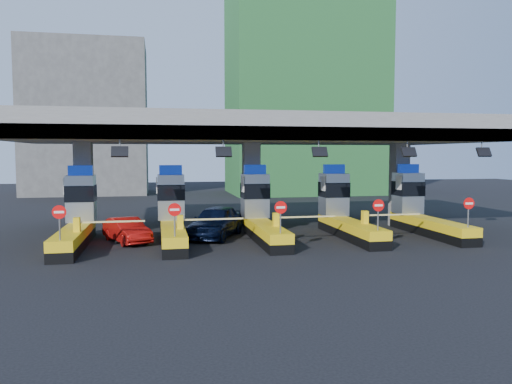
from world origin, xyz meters
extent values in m
plane|color=black|center=(0.00, 0.00, 0.00)|extent=(120.00, 120.00, 0.00)
cube|color=slate|center=(0.00, 3.00, 6.25)|extent=(28.00, 12.00, 1.50)
cube|color=#4C4C49|center=(0.00, -2.70, 5.85)|extent=(28.00, 0.60, 0.70)
cube|color=slate|center=(-10.00, 3.00, 2.75)|extent=(1.00, 1.00, 5.50)
cube|color=slate|center=(0.00, 3.00, 2.75)|extent=(1.00, 1.00, 5.50)
cube|color=slate|center=(10.00, 3.00, 2.75)|extent=(1.00, 1.00, 5.50)
cylinder|color=slate|center=(-7.50, -2.70, 5.25)|extent=(0.06, 0.06, 0.50)
cube|color=black|center=(-7.50, -2.90, 4.90)|extent=(0.80, 0.38, 0.54)
cylinder|color=slate|center=(-2.50, -2.70, 5.25)|extent=(0.06, 0.06, 0.50)
cube|color=black|center=(-2.50, -2.90, 4.90)|extent=(0.80, 0.38, 0.54)
cylinder|color=slate|center=(2.50, -2.70, 5.25)|extent=(0.06, 0.06, 0.50)
cube|color=black|center=(2.50, -2.90, 4.90)|extent=(0.80, 0.38, 0.54)
cylinder|color=slate|center=(7.50, -2.70, 5.25)|extent=(0.06, 0.06, 0.50)
cube|color=black|center=(7.50, -2.90, 4.90)|extent=(0.80, 0.38, 0.54)
cylinder|color=slate|center=(12.00, -2.70, 5.25)|extent=(0.06, 0.06, 0.50)
cube|color=black|center=(12.00, -2.90, 4.90)|extent=(0.80, 0.38, 0.54)
cube|color=black|center=(-10.00, -1.00, 0.25)|extent=(1.20, 8.00, 0.50)
cube|color=#E5B70C|center=(-10.00, -1.00, 0.75)|extent=(1.20, 8.00, 0.50)
cube|color=#9EA3A8|center=(-10.00, 1.80, 2.30)|extent=(1.50, 1.50, 2.60)
cube|color=black|center=(-10.00, 1.78, 2.60)|extent=(1.56, 1.56, 0.90)
cube|color=#0C2DBF|center=(-10.00, 1.80, 3.88)|extent=(1.30, 0.35, 0.55)
cube|color=white|center=(-10.80, 1.50, 3.00)|extent=(0.06, 0.70, 0.90)
cylinder|color=slate|center=(-10.00, -4.60, 1.65)|extent=(0.07, 0.07, 1.30)
cylinder|color=red|center=(-10.00, -4.63, 2.25)|extent=(0.60, 0.04, 0.60)
cube|color=white|center=(-10.00, -4.65, 2.25)|extent=(0.42, 0.02, 0.10)
cube|color=#E5B70C|center=(-9.65, -2.20, 1.35)|extent=(0.30, 0.35, 0.70)
cube|color=white|center=(-8.00, -2.20, 1.45)|extent=(3.20, 0.08, 0.08)
cube|color=black|center=(-5.00, -1.00, 0.25)|extent=(1.20, 8.00, 0.50)
cube|color=#E5B70C|center=(-5.00, -1.00, 0.75)|extent=(1.20, 8.00, 0.50)
cube|color=#9EA3A8|center=(-5.00, 1.80, 2.30)|extent=(1.50, 1.50, 2.60)
cube|color=black|center=(-5.00, 1.78, 2.60)|extent=(1.56, 1.56, 0.90)
cube|color=#0C2DBF|center=(-5.00, 1.80, 3.88)|extent=(1.30, 0.35, 0.55)
cube|color=white|center=(-5.80, 1.50, 3.00)|extent=(0.06, 0.70, 0.90)
cylinder|color=slate|center=(-5.00, -4.60, 1.65)|extent=(0.07, 0.07, 1.30)
cylinder|color=red|center=(-5.00, -4.63, 2.25)|extent=(0.60, 0.04, 0.60)
cube|color=white|center=(-5.00, -4.65, 2.25)|extent=(0.42, 0.02, 0.10)
cube|color=#E5B70C|center=(-4.65, -2.20, 1.35)|extent=(0.30, 0.35, 0.70)
cube|color=white|center=(-3.00, -2.20, 1.45)|extent=(3.20, 0.08, 0.08)
cube|color=black|center=(0.00, -1.00, 0.25)|extent=(1.20, 8.00, 0.50)
cube|color=#E5B70C|center=(0.00, -1.00, 0.75)|extent=(1.20, 8.00, 0.50)
cube|color=#9EA3A8|center=(0.00, 1.80, 2.30)|extent=(1.50, 1.50, 2.60)
cube|color=black|center=(0.00, 1.78, 2.60)|extent=(1.56, 1.56, 0.90)
cube|color=#0C2DBF|center=(0.00, 1.80, 3.88)|extent=(1.30, 0.35, 0.55)
cube|color=white|center=(-0.80, 1.50, 3.00)|extent=(0.06, 0.70, 0.90)
cylinder|color=slate|center=(0.00, -4.60, 1.65)|extent=(0.07, 0.07, 1.30)
cylinder|color=red|center=(0.00, -4.63, 2.25)|extent=(0.60, 0.04, 0.60)
cube|color=white|center=(0.00, -4.65, 2.25)|extent=(0.42, 0.02, 0.10)
cube|color=#E5B70C|center=(0.35, -2.20, 1.35)|extent=(0.30, 0.35, 0.70)
cube|color=white|center=(2.00, -2.20, 1.45)|extent=(3.20, 0.08, 0.08)
cube|color=black|center=(5.00, -1.00, 0.25)|extent=(1.20, 8.00, 0.50)
cube|color=#E5B70C|center=(5.00, -1.00, 0.75)|extent=(1.20, 8.00, 0.50)
cube|color=#9EA3A8|center=(5.00, 1.80, 2.30)|extent=(1.50, 1.50, 2.60)
cube|color=black|center=(5.00, 1.78, 2.60)|extent=(1.56, 1.56, 0.90)
cube|color=#0C2DBF|center=(5.00, 1.80, 3.88)|extent=(1.30, 0.35, 0.55)
cube|color=white|center=(4.20, 1.50, 3.00)|extent=(0.06, 0.70, 0.90)
cylinder|color=slate|center=(5.00, -4.60, 1.65)|extent=(0.07, 0.07, 1.30)
cylinder|color=red|center=(5.00, -4.63, 2.25)|extent=(0.60, 0.04, 0.60)
cube|color=white|center=(5.00, -4.65, 2.25)|extent=(0.42, 0.02, 0.10)
cube|color=#E5B70C|center=(5.35, -2.20, 1.35)|extent=(0.30, 0.35, 0.70)
cube|color=white|center=(7.00, -2.20, 1.45)|extent=(3.20, 0.08, 0.08)
cube|color=black|center=(10.00, -1.00, 0.25)|extent=(1.20, 8.00, 0.50)
cube|color=#E5B70C|center=(10.00, -1.00, 0.75)|extent=(1.20, 8.00, 0.50)
cube|color=#9EA3A8|center=(10.00, 1.80, 2.30)|extent=(1.50, 1.50, 2.60)
cube|color=black|center=(10.00, 1.78, 2.60)|extent=(1.56, 1.56, 0.90)
cube|color=#0C2DBF|center=(10.00, 1.80, 3.88)|extent=(1.30, 0.35, 0.55)
cube|color=white|center=(9.20, 1.50, 3.00)|extent=(0.06, 0.70, 0.90)
cylinder|color=slate|center=(10.00, -4.60, 1.65)|extent=(0.07, 0.07, 1.30)
cylinder|color=red|center=(10.00, -4.63, 2.25)|extent=(0.60, 0.04, 0.60)
cube|color=white|center=(10.00, -4.65, 2.25)|extent=(0.42, 0.02, 0.10)
cube|color=#E5B70C|center=(10.35, -2.20, 1.35)|extent=(0.30, 0.35, 0.70)
cube|color=white|center=(12.00, -2.20, 1.45)|extent=(3.20, 0.08, 0.08)
cube|color=#1E5926|center=(12.00, 32.00, 14.00)|extent=(18.00, 12.00, 28.00)
cube|color=#4C4C49|center=(-14.00, 36.00, 9.00)|extent=(14.00, 10.00, 18.00)
imported|color=black|center=(-2.49, 0.82, 0.91)|extent=(4.20, 5.76, 1.82)
imported|color=#A80F0C|center=(-7.43, 0.09, 0.67)|extent=(2.94, 4.28, 1.34)
camera|label=1|loc=(-5.73, -27.59, 4.77)|focal=35.00mm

